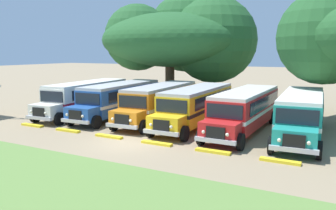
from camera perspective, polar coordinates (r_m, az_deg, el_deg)
name	(u,v)px	position (r m, az deg, el deg)	size (l,w,h in m)	color
ground_plane	(126,143)	(20.91, -7.08, -6.40)	(220.00, 220.00, 0.00)	#937F60
foreground_grass_strip	(16,188)	(15.55, -24.16, -12.60)	(80.00, 9.07, 0.01)	olive
parked_bus_slot_0	(86,96)	(31.21, -13.57, 1.47)	(3.36, 10.94, 2.82)	silver
parked_bus_slot_1	(120,98)	(29.38, -8.11, 1.18)	(3.12, 10.90, 2.82)	#23519E
parked_bus_slot_2	(160,101)	(27.56, -1.36, 0.75)	(3.18, 10.91, 2.82)	orange
parked_bus_slot_3	(197,104)	(25.74, 4.80, 0.14)	(2.89, 10.86, 2.82)	yellow
parked_bus_slot_4	(245,109)	(24.28, 12.78, -0.59)	(2.78, 10.85, 2.82)	red
parked_bus_slot_5	(301,113)	(23.79, 21.44, -1.19)	(3.27, 10.93, 2.82)	teal
curb_wheelstop_0	(32,125)	(27.33, -21.82, -3.17)	(2.00, 0.36, 0.15)	yellow
curb_wheelstop_1	(68,130)	(24.74, -16.44, -4.11)	(2.00, 0.36, 0.15)	yellow
curb_wheelstop_2	(109,136)	(22.44, -9.88, -5.21)	(2.00, 0.36, 0.15)	yellow
curb_wheelstop_3	(157,143)	(20.49, -1.91, -6.43)	(2.00, 0.36, 0.15)	yellow
curb_wheelstop_4	(213,151)	(19.03, 7.54, -7.73)	(2.00, 0.36, 0.15)	yellow
curb_wheelstop_5	(280,161)	(18.16, 18.28, -8.93)	(2.00, 0.36, 0.15)	yellow
broad_shade_tree	(181,38)	(38.09, 2.17, 11.18)	(16.42, 15.35, 12.23)	brown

